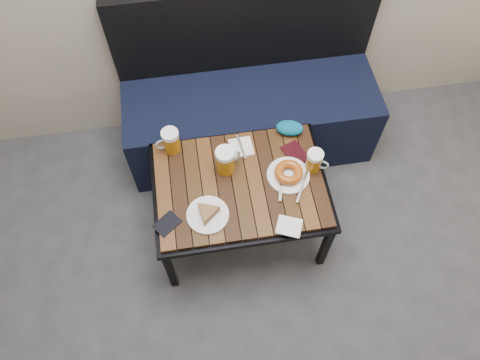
{
  "coord_description": "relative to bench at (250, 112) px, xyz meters",
  "views": [
    {
      "loc": [
        -0.29,
        0.09,
        2.4
      ],
      "look_at": [
        -0.12,
        1.19,
        0.5
      ],
      "focal_mm": 35.0,
      "sensor_mm": 36.0,
      "label": 1
    }
  ],
  "objects": [
    {
      "name": "plate_bagel",
      "position": [
        0.09,
        -0.57,
        0.22
      ],
      "size": [
        0.22,
        0.26,
        0.06
      ],
      "color": "white",
      "rests_on": "cafe_table"
    },
    {
      "name": "knit_pouch",
      "position": [
        0.15,
        -0.31,
        0.23
      ],
      "size": [
        0.16,
        0.12,
        0.06
      ],
      "primitive_type": "ellipsoid",
      "rotation": [
        0.0,
        0.0,
        -0.28
      ],
      "color": "#05517D",
      "rests_on": "cafe_table"
    },
    {
      "name": "beer_mug_centre",
      "position": [
        -0.2,
        -0.48,
        0.27
      ],
      "size": [
        0.14,
        0.12,
        0.15
      ],
      "rotation": [
        0.0,
        0.0,
        0.49
      ],
      "color": "#9F610C",
      "rests_on": "cafe_table"
    },
    {
      "name": "passport_burgundy",
      "position": [
        0.15,
        -0.45,
        0.2
      ],
      "size": [
        0.13,
        0.15,
        0.01
      ],
      "primitive_type": "cube",
      "rotation": [
        0.0,
        0.0,
        0.34
      ],
      "color": "black",
      "rests_on": "cafe_table"
    },
    {
      "name": "beer_mug_right",
      "position": [
        0.21,
        -0.54,
        0.26
      ],
      "size": [
        0.12,
        0.1,
        0.12
      ],
      "rotation": [
        0.0,
        0.0,
        -0.48
      ],
      "color": "#9F610C",
      "rests_on": "cafe_table"
    },
    {
      "name": "room_shell",
      "position": [
        -0.03,
        -1.26,
        1.48
      ],
      "size": [
        4.0,
        4.0,
        4.0
      ],
      "color": "gray",
      "rests_on": "ground"
    },
    {
      "name": "plate_pie",
      "position": [
        -0.32,
        -0.72,
        0.22
      ],
      "size": [
        0.19,
        0.19,
        0.05
      ],
      "color": "white",
      "rests_on": "cafe_table"
    },
    {
      "name": "cafe_table",
      "position": [
        -0.15,
        -0.57,
        0.16
      ],
      "size": [
        0.84,
        0.62,
        0.47
      ],
      "color": "black",
      "rests_on": "ground"
    },
    {
      "name": "bench",
      "position": [
        0.0,
        0.0,
        0.0
      ],
      "size": [
        1.4,
        0.5,
        0.95
      ],
      "color": "black",
      "rests_on": "ground"
    },
    {
      "name": "passport_navy",
      "position": [
        -0.51,
        -0.73,
        0.2
      ],
      "size": [
        0.14,
        0.13,
        0.01
      ],
      "primitive_type": "cube",
      "rotation": [
        0.0,
        0.0,
        -0.91
      ],
      "color": "black",
      "rests_on": "cafe_table"
    },
    {
      "name": "beer_mug_left",
      "position": [
        -0.45,
        -0.32,
        0.27
      ],
      "size": [
        0.13,
        0.09,
        0.14
      ],
      "rotation": [
        0.0,
        0.0,
        3.24
      ],
      "color": "#9F610C",
      "rests_on": "cafe_table"
    },
    {
      "name": "napkin_left",
      "position": [
        -0.11,
        -0.37,
        0.2
      ],
      "size": [
        0.12,
        0.15,
        0.01
      ],
      "rotation": [
        0.0,
        0.0,
        0.05
      ],
      "color": "white",
      "rests_on": "cafe_table"
    },
    {
      "name": "napkin_right",
      "position": [
        0.04,
        -0.83,
        0.2
      ],
      "size": [
        0.14,
        0.13,
        0.01
      ],
      "rotation": [
        0.0,
        0.0,
        -0.4
      ],
      "color": "white",
      "rests_on": "cafe_table"
    }
  ]
}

